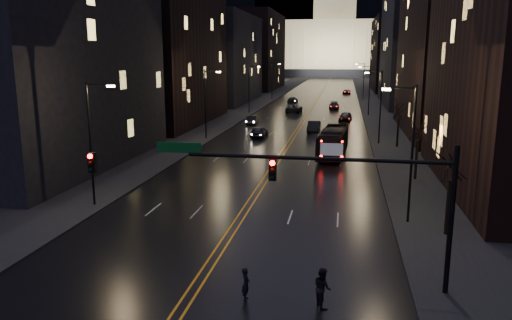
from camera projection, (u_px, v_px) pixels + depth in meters
The scene contains 35 objects.
ground at pixel (202, 277), 24.79m from camera, with size 900.00×900.00×0.00m, color black.
road at pixel (322, 92), 150.06m from camera, with size 20.00×320.00×0.02m, color black.
sidewalk_left at pixel (276, 91), 152.43m from camera, with size 8.00×320.00×0.16m, color black.
sidewalk_right at pixel (370, 92), 147.65m from camera, with size 8.00×320.00×0.16m, color black.
center_line at pixel (322, 92), 150.05m from camera, with size 0.62×320.00×0.01m, color orange.
building_left_near at pixel (51, 53), 47.30m from camera, with size 12.00×28.00×22.00m, color black.
building_left_mid at pixel (166, 34), 77.52m from camera, with size 12.00×30.00×28.00m, color black.
building_left_far at pixel (224, 59), 114.96m from camera, with size 12.00×34.00×20.00m, color black.
building_left_dist at pixel (259, 51), 160.80m from camera, with size 12.00×40.00×24.00m, color black.
building_right_mid at pixel (414, 45), 107.18m from camera, with size 12.00×34.00×26.00m, color black.
building_right_dist at pixel (393, 54), 153.85m from camera, with size 12.00×40.00×22.00m, color black.
capitol at pixel (334, 43), 262.15m from camera, with size 90.00×50.00×58.50m.
traffic_signal at pixel (325, 182), 22.73m from camera, with size 17.29×0.45×7.00m.
streetlamp_right_near at pixel (409, 147), 31.54m from camera, with size 2.13×0.25×9.00m.
streetlamp_left_near at pixel (92, 138), 35.22m from camera, with size 2.13×0.25×9.00m.
streetlamp_right_mid at pixel (379, 103), 60.44m from camera, with size 2.13×0.25×9.00m.
streetlamp_left_mid at pixel (207, 100), 64.13m from camera, with size 2.13×0.25×9.00m.
streetlamp_right_far at pixel (368, 88), 89.35m from camera, with size 2.13×0.25×9.00m.
streetlamp_left_far at pixel (250, 86), 93.04m from camera, with size 2.13×0.25×9.00m.
streetlamp_right_dist at pixel (363, 80), 118.26m from camera, with size 2.13×0.25×9.00m.
streetlamp_left_dist at pixel (273, 79), 121.95m from camera, with size 2.13×0.25×9.00m.
tree_right_near at pixel (451, 164), 29.35m from camera, with size 2.40×2.40×6.65m.
tree_right_mid at pixel (418, 130), 42.84m from camera, with size 2.40×2.40×6.65m.
tree_right_far at pixel (399, 110), 58.26m from camera, with size 2.40×2.40×6.65m.
bus at pixel (333, 142), 54.33m from camera, with size 2.52×10.79×3.01m, color black.
oncoming_car_a at pixel (259, 132), 66.59m from camera, with size 1.83×4.54×1.55m, color black.
oncoming_car_b at pixel (252, 120), 79.06m from camera, with size 1.52×4.36×1.44m, color black.
oncoming_car_c at pixel (294, 108), 95.51m from camera, with size 2.62×5.69×1.58m, color black.
oncoming_car_d at pixel (293, 100), 114.61m from camera, with size 1.95×4.79×1.39m, color black.
receding_car_a at pixel (314, 127), 71.15m from camera, with size 1.68×4.82×1.59m, color black.
receding_car_b at pixel (345, 117), 82.45m from camera, with size 1.91×4.76×1.62m, color black.
receding_car_c at pixel (334, 106), 101.34m from camera, with size 2.01×4.95×1.44m, color black.
receding_car_d at pixel (347, 92), 141.12m from camera, with size 2.10×4.55×1.26m, color black.
pedestrian_a at pixel (246, 284), 22.26m from camera, with size 0.56×0.37×1.53m, color black.
pedestrian_b at pixel (322, 287), 21.66m from camera, with size 0.87×0.48×1.80m, color black.
Camera 1 is at (6.65, -22.25, 10.79)m, focal length 35.00 mm.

